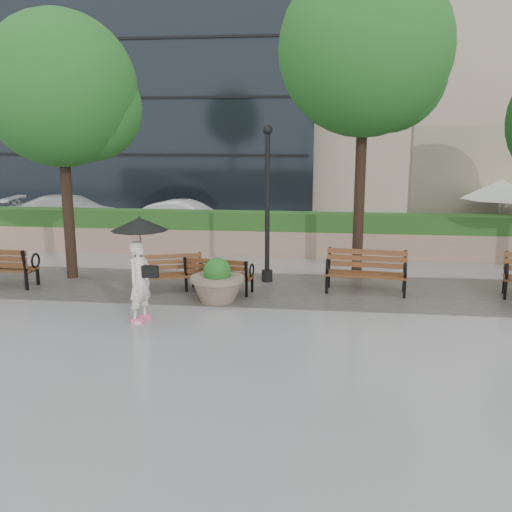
# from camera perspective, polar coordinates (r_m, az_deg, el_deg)

# --- Properties ---
(ground) EXTENTS (100.00, 100.00, 0.00)m
(ground) POSITION_cam_1_polar(r_m,az_deg,el_deg) (11.21, -1.49, -7.38)
(ground) COLOR gray
(ground) RESTS_ON ground
(cobble_strip) EXTENTS (28.00, 3.20, 0.01)m
(cobble_strip) POSITION_cam_1_polar(r_m,az_deg,el_deg) (14.05, 0.28, -3.28)
(cobble_strip) COLOR #383330
(cobble_strip) RESTS_ON ground
(hedge_wall) EXTENTS (24.00, 0.80, 1.35)m
(hedge_wall) POSITION_cam_1_polar(r_m,az_deg,el_deg) (17.79, 1.75, 2.20)
(hedge_wall) COLOR #9E7A66
(hedge_wall) RESTS_ON ground
(asphalt_street) EXTENTS (40.00, 7.00, 0.00)m
(asphalt_street) POSITION_cam_1_polar(r_m,az_deg,el_deg) (21.83, 2.67, 2.31)
(asphalt_street) COLOR black
(asphalt_street) RESTS_ON ground
(bldg_stone) EXTENTS (18.00, 10.00, 20.00)m
(bldg_stone) POSITION_cam_1_polar(r_m,az_deg,el_deg) (35.06, 22.31, 21.64)
(bldg_stone) COLOR tan
(bldg_stone) RESTS_ON ground
(bench_1) EXTENTS (1.73, 1.15, 0.87)m
(bench_1) POSITION_cam_1_polar(r_m,az_deg,el_deg) (13.94, -8.61, -2.47)
(bench_1) COLOR #593419
(bench_1) RESTS_ON ground
(bench_2) EXTENTS (1.69, 0.90, 0.86)m
(bench_2) POSITION_cam_1_polar(r_m,az_deg,el_deg) (13.71, -3.71, -2.61)
(bench_2) COLOR #593419
(bench_2) RESTS_ON ground
(bench_3) EXTENTS (1.96, 0.94, 1.02)m
(bench_3) POSITION_cam_1_polar(r_m,az_deg,el_deg) (13.86, 10.90, -2.44)
(bench_3) COLOR #593419
(bench_3) RESTS_ON ground
(planter_left) EXTENTS (1.22, 1.22, 1.02)m
(planter_left) POSITION_cam_1_polar(r_m,az_deg,el_deg) (12.93, -3.88, -2.87)
(planter_left) COLOR #7F6B56
(planter_left) RESTS_ON ground
(lamppost) EXTENTS (0.28, 0.28, 3.95)m
(lamppost) POSITION_cam_1_polar(r_m,az_deg,el_deg) (14.39, 1.14, 4.14)
(lamppost) COLOR black
(lamppost) RESTS_ON ground
(tree_0) EXTENTS (3.84, 3.81, 6.72)m
(tree_0) POSITION_cam_1_polar(r_m,az_deg,el_deg) (15.46, -18.36, 15.05)
(tree_0) COLOR black
(tree_0) RESTS_ON ground
(tree_1) EXTENTS (4.36, 4.36, 7.98)m
(tree_1) POSITION_cam_1_polar(r_m,az_deg,el_deg) (15.44, 11.41, 19.05)
(tree_1) COLOR black
(tree_1) RESTS_ON ground
(patio_umb_white) EXTENTS (2.50, 2.50, 2.30)m
(patio_umb_white) POSITION_cam_1_polar(r_m,az_deg,el_deg) (19.77, 23.33, 6.10)
(patio_umb_white) COLOR black
(patio_umb_white) RESTS_ON ground
(car_left) EXTENTS (5.05, 2.54, 1.41)m
(car_left) POSITION_cam_1_polar(r_m,az_deg,el_deg) (23.14, -17.81, 4.06)
(car_left) COLOR silver
(car_left) RESTS_ON ground
(car_right) EXTENTS (4.11, 2.07, 1.29)m
(car_right) POSITION_cam_1_polar(r_m,az_deg,el_deg) (21.34, -7.01, 3.76)
(car_right) COLOR silver
(car_right) RESTS_ON ground
(pedestrian) EXTENTS (1.15, 1.15, 2.12)m
(pedestrian) POSITION_cam_1_polar(r_m,az_deg,el_deg) (11.61, -11.51, -0.31)
(pedestrian) COLOR beige
(pedestrian) RESTS_ON ground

